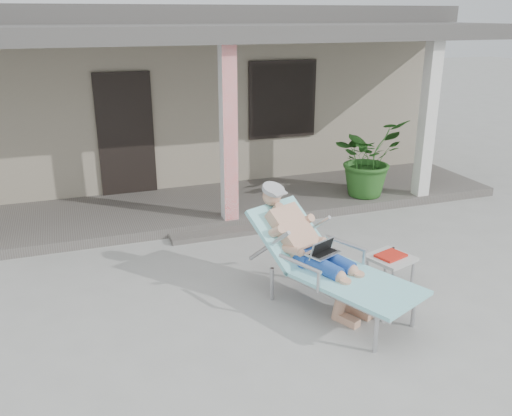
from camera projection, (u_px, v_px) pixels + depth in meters
name	position (u px, v px, depth m)	size (l,w,h in m)	color
ground	(282.00, 288.00, 6.60)	(60.00, 60.00, 0.00)	#9E9E99
house	(171.00, 86.00, 11.80)	(10.40, 5.40, 3.30)	gray
porch_deck	(216.00, 205.00, 9.24)	(10.00, 2.00, 0.15)	#605B56
porch_overhang	(212.00, 39.00, 8.27)	(10.00, 2.30, 2.85)	silver
porch_step	(236.00, 231.00, 8.23)	(2.00, 0.30, 0.07)	#605B56
lounger	(320.00, 235.00, 6.00)	(1.54, 2.17, 1.37)	#B7B7BC
side_table	(390.00, 259.00, 6.51)	(0.61, 0.61, 0.43)	#B2B2AD
potted_palm	(368.00, 158.00, 9.33)	(1.20, 1.04, 1.33)	#26591E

